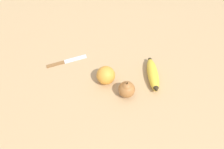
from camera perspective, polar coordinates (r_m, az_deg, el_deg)
The scene contains 5 objects.
ground_plane at distance 1.00m, azimuth -0.40°, elevation 3.02°, with size 3.00×3.00×0.00m, color tan.
banana at distance 0.95m, azimuth 10.65°, elevation -0.06°, with size 0.15×0.16×0.04m.
orange at distance 0.91m, azimuth -1.62°, elevation -0.20°, with size 0.08×0.08×0.08m.
pear at distance 0.88m, azimuth 3.86°, elevation -3.78°, with size 0.07×0.07×0.09m.
paring_knife at distance 1.03m, azimuth -12.11°, elevation 3.35°, with size 0.18×0.10×0.01m.
Camera 1 is at (-0.45, -0.45, 0.77)m, focal length 35.00 mm.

